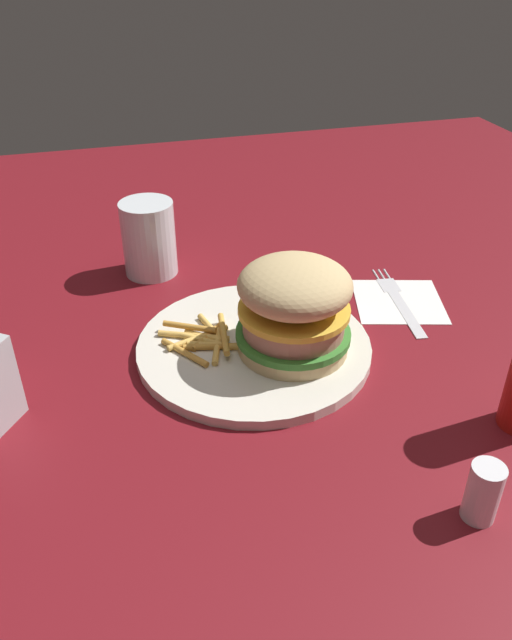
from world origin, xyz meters
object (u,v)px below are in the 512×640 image
object	(u,v)px
plate	(256,347)
fork	(398,299)
napkin	(399,301)
drink_glass	(149,243)
sandwich	(294,307)
fries_pile	(207,339)
salt_shaker	(483,492)

from	to	relation	value
plate	fork	size ratio (longest dim) A/B	1.53
napkin	drink_glass	bearing A→B (deg)	60.78
sandwich	fork	world-z (taller)	sandwich
fries_pile	salt_shaker	bearing A→B (deg)	-149.81
sandwich	drink_glass	size ratio (longest dim) A/B	1.24
fork	salt_shaker	xyz separation A→B (m)	(-0.33, 0.09, 0.02)
sandwich	fries_pile	size ratio (longest dim) A/B	1.20
sandwich	plate	bearing A→B (deg)	58.91
sandwich	fork	size ratio (longest dim) A/B	0.73
plate	sandwich	bearing A→B (deg)	-121.09
plate	sandwich	distance (m)	0.07
fork	salt_shaker	size ratio (longest dim) A/B	3.16
plate	fries_pile	distance (m)	0.06
fork	drink_glass	distance (m)	0.34
fork	drink_glass	size ratio (longest dim) A/B	1.69
napkin	fork	xyz separation A→B (m)	(0.00, -0.00, 0.00)
napkin	drink_glass	distance (m)	0.34
fries_pile	napkin	world-z (taller)	fries_pile
fries_pile	plate	bearing A→B (deg)	-105.08
fries_pile	drink_glass	world-z (taller)	drink_glass
fries_pile	napkin	xyz separation A→B (m)	(0.04, -0.26, -0.02)
drink_glass	salt_shaker	world-z (taller)	drink_glass
fries_pile	fork	distance (m)	0.26
plate	fork	distance (m)	0.21
plate	napkin	bearing A→B (deg)	-74.79
sandwich	napkin	xyz separation A→B (m)	(0.08, -0.17, -0.07)
plate	fries_pile	xyz separation A→B (m)	(0.01, 0.05, 0.01)
napkin	fork	bearing A→B (deg)	-7.65
fries_pile	salt_shaker	world-z (taller)	salt_shaker
sandwich	napkin	size ratio (longest dim) A/B	1.15
fork	salt_shaker	world-z (taller)	salt_shaker
sandwich	napkin	distance (m)	0.20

